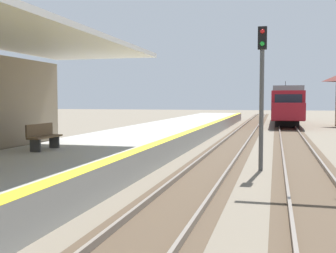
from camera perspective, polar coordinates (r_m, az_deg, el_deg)
station_platform at (r=15.76m, az=-11.00°, el=-4.21°), size 5.00×80.00×0.91m
track_pair_nearest_platform at (r=18.43m, az=7.04°, el=-4.30°), size 2.34×120.00×0.16m
track_pair_middle at (r=18.31m, az=17.69°, el=-4.49°), size 2.34×120.00×0.16m
approaching_train at (r=46.96m, az=15.73°, el=3.00°), size 2.93×19.60×4.76m
rail_signal_post at (r=15.58m, az=12.63°, el=5.79°), size 0.32×0.34×5.20m
platform_bench at (r=14.74m, az=-16.61°, el=-1.22°), size 0.45×1.60×0.88m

